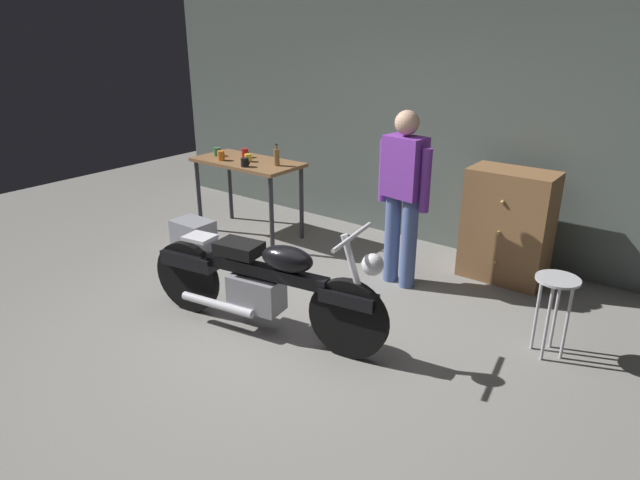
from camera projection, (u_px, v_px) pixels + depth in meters
The scene contains 14 objects.
ground_plane at pixel (273, 343), 4.41m from camera, with size 12.00×12.00×0.00m, color gray.
back_wall at pixel (443, 106), 5.92m from camera, with size 8.00×0.12×3.10m, color #56605B.
workbench at pixel (248, 170), 6.43m from camera, with size 1.30×0.64×0.90m.
motorcycle at pixel (263, 282), 4.41m from camera, with size 2.17×0.70×1.00m.
person_standing at pixel (403, 192), 5.10m from camera, with size 0.56×0.28×1.67m.
shop_stool at pixel (555, 295), 4.09m from camera, with size 0.32×0.32×0.64m.
wooden_dresser at pixel (508, 226), 5.35m from camera, with size 0.80×0.47×1.10m.
storage_bin at pixel (194, 235), 6.18m from camera, with size 0.44×0.32×0.34m, color gray.
mug_red_diner at pixel (245, 153), 6.52m from camera, with size 0.11×0.07×0.10m.
mug_black_matte at pixel (245, 162), 6.09m from camera, with size 0.12×0.09×0.10m.
mug_green_speckled at pixel (217, 152), 6.60m from camera, with size 0.12×0.08×0.10m.
mug_yellow_tall at pixel (248, 158), 6.32m from camera, with size 0.11×0.08×0.09m.
mug_orange_travel at pixel (221, 156), 6.38m from camera, with size 0.12×0.08×0.11m.
bottle at pixel (277, 157), 6.12m from camera, with size 0.06×0.06×0.24m.
Camera 1 is at (2.61, -2.80, 2.37)m, focal length 31.06 mm.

